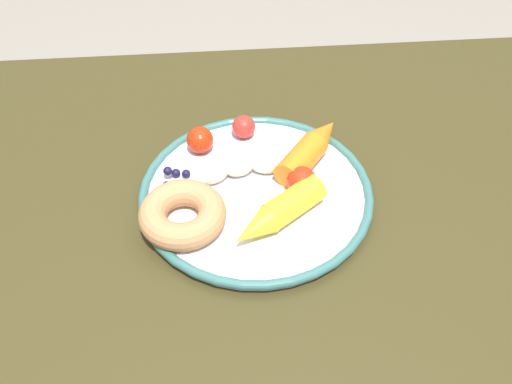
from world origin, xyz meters
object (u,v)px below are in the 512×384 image
at_px(carrot_orange, 311,148).
at_px(blueberry_pile, 173,180).
at_px(tomato_far, 244,127).
at_px(tomato_near, 302,181).
at_px(dining_table, 270,263).
at_px(plate, 256,194).
at_px(banana, 240,170).
at_px(donut, 182,214).
at_px(carrot_yellow, 278,214).
at_px(tomato_mid, 200,140).

relative_size(carrot_orange, blueberry_pile, 2.71).
relative_size(blueberry_pile, tomato_far, 1.41).
bearing_deg(tomato_near, dining_table, -139.85).
relative_size(plate, banana, 1.77).
height_order(carrot_orange, donut, carrot_orange).
bearing_deg(banana, plate, -56.97).
bearing_deg(tomato_near, banana, 156.95).
xyz_separation_m(plate, donut, (-0.09, -0.05, 0.02)).
bearing_deg(banana, blueberry_pile, -175.89).
xyz_separation_m(carrot_yellow, donut, (-0.11, 0.01, -0.00)).
relative_size(banana, blueberry_pile, 3.66).
bearing_deg(plate, tomato_near, -3.70).
relative_size(dining_table, banana, 7.37).
relative_size(blueberry_pile, tomato_mid, 1.25).
xyz_separation_m(donut, tomato_near, (0.15, 0.04, 0.00)).
height_order(dining_table, carrot_orange, carrot_orange).
bearing_deg(tomato_mid, plate, -51.28).
height_order(dining_table, donut, donut).
relative_size(donut, blueberry_pile, 2.28).
distance_m(banana, carrot_orange, 0.10).
height_order(donut, tomato_far, donut).
bearing_deg(carrot_yellow, tomato_mid, 122.59).
height_order(carrot_yellow, donut, carrot_yellow).
bearing_deg(donut, carrot_orange, 30.98).
relative_size(dining_table, carrot_yellow, 9.80).
distance_m(carrot_yellow, blueberry_pile, 0.15).
bearing_deg(blueberry_pile, carrot_orange, 10.50).
distance_m(carrot_yellow, tomato_mid, 0.17).
bearing_deg(tomato_mid, carrot_yellow, -57.41).
xyz_separation_m(dining_table, tomato_mid, (-0.09, 0.13, 0.12)).
relative_size(plate, tomato_far, 9.13).
relative_size(banana, carrot_orange, 1.35).
distance_m(plate, tomato_near, 0.06).
distance_m(dining_table, tomato_mid, 0.19).
bearing_deg(tomato_near, tomato_mid, 144.61).
distance_m(plate, carrot_yellow, 0.06).
relative_size(carrot_yellow, tomato_mid, 3.45).
distance_m(dining_table, tomato_far, 0.19).
relative_size(dining_table, tomato_near, 32.86).
xyz_separation_m(banana, tomato_near, (0.08, -0.03, 0.01)).
bearing_deg(banana, donut, -134.68).
bearing_deg(donut, blueberry_pile, 101.24).
bearing_deg(donut, carrot_yellow, -4.84).
relative_size(plate, carrot_orange, 2.39).
height_order(plate, tomato_mid, tomato_mid).
relative_size(donut, tomato_near, 2.78).
xyz_separation_m(donut, tomato_far, (0.09, 0.16, -0.00)).
height_order(plate, blueberry_pile, blueberry_pile).
bearing_deg(tomato_mid, tomato_far, 22.58).
bearing_deg(blueberry_pile, tomato_far, 42.32).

